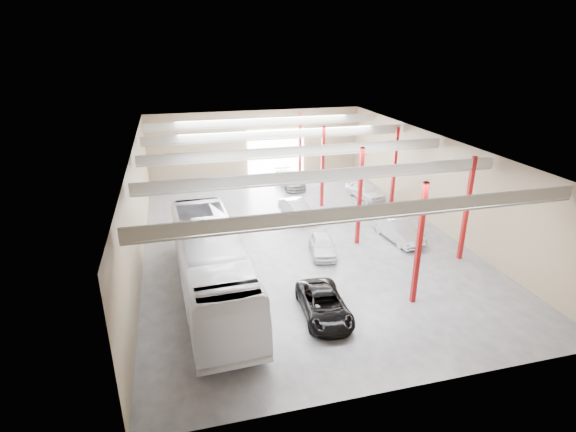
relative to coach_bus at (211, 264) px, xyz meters
name	(u,v)px	position (x,y,z in m)	size (l,w,h in m)	color
depot_shell	(299,171)	(7.08, 6.99, 3.00)	(22.12, 32.12, 7.06)	#47474C
coach_bus	(211,264)	(0.00, 0.00, 0.00)	(3.33, 14.21, 3.96)	white
black_sedan	(324,304)	(5.48, -3.56, -1.29)	(2.27, 4.93, 1.37)	black
car_row_a	(322,244)	(7.77, 3.51, -1.30)	(1.60, 3.97, 1.35)	silver
car_row_b	(297,209)	(7.89, 10.34, -1.25)	(1.53, 4.40, 1.45)	silver
car_row_c	(290,180)	(9.45, 18.51, -1.27)	(1.99, 4.91, 1.42)	slate
car_right_near	(399,230)	(13.88, 4.27, -1.19)	(1.66, 4.77, 1.57)	#ABABB0
car_right_far	(365,190)	(15.25, 13.44, -1.21)	(1.81, 4.51, 1.54)	silver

